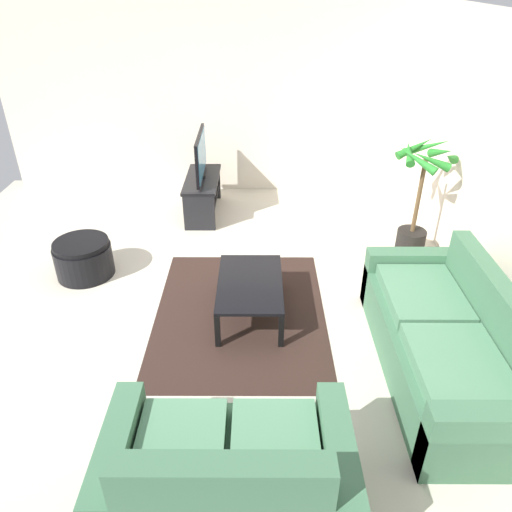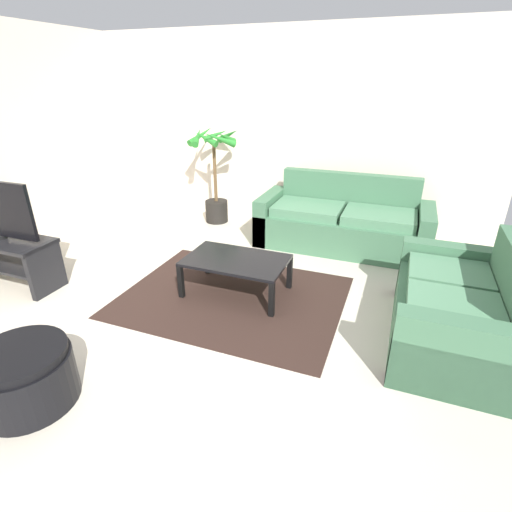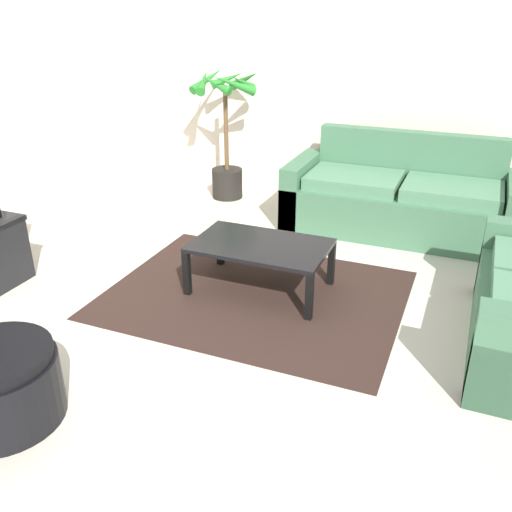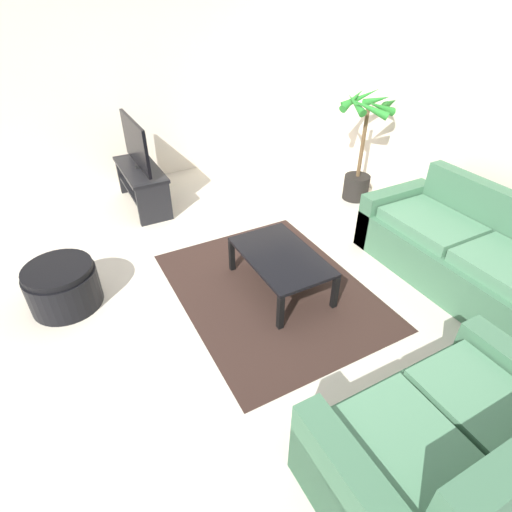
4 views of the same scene
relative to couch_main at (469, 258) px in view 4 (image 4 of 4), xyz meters
The scene contains 11 objects.
ground_plane 2.53m from the couch_main, 114.60° to the right, with size 6.60×6.60×0.00m, color beige.
wall_back 1.64m from the couch_main, 145.61° to the left, with size 6.00×0.06×2.70m, color beige.
wall_left 4.76m from the couch_main, 150.55° to the right, with size 0.06×6.00×2.70m, color beige.
couch_main is the anchor object (origin of this frame).
couch_loveseat 2.15m from the couch_main, 54.90° to the right, with size 0.90×1.53×0.90m.
tv_stand 3.92m from the couch_main, 143.30° to the right, with size 1.10×0.45×0.53m.
tv 3.96m from the couch_main, 143.34° to the right, with size 1.02×0.10×0.61m.
coffee_table 1.83m from the couch_main, 115.81° to the right, with size 1.02×0.63×0.39m.
area_rug 1.94m from the couch_main, 114.51° to the right, with size 2.20×1.70×0.01m, color black.
potted_palm 2.03m from the couch_main, behind, with size 0.74×0.76×1.42m.
ottoman 3.85m from the couch_main, 113.42° to the right, with size 0.64×0.64×0.42m.
Camera 4 is at (2.88, -1.04, 2.55)m, focal length 28.36 mm.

